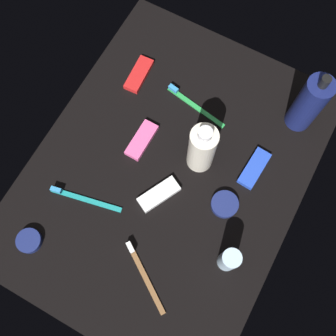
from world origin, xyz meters
The scene contains 13 objects.
ground_plane centered at (0.00, 0.00, -0.60)cm, with size 84.00×64.00×1.20cm, color black.
lotion_bottle centered at (28.36, -22.61, 9.18)cm, with size 6.64×6.64×20.82cm.
bodywash_bottle centered at (6.40, -5.42, 8.29)cm, with size 6.42×6.42×18.18cm.
deodorant_stick centered at (-12.73, -22.31, 4.78)cm, with size 4.30×4.30×9.57cm, color silver.
toothbrush_teal centered at (-16.05, 15.03, 0.61)cm, with size 4.85×17.87×2.10cm.
toothbrush_green centered at (19.15, 3.17, 0.61)cm, with size 4.28×17.94×2.10cm.
toothbrush_brown centered at (-24.14, -6.65, 0.61)cm, with size 10.94×15.67×2.10cm.
snack_bar_white centered at (-6.31, -0.91, 0.75)cm, with size 10.40×4.00×1.50cm, color white.
snack_bar_red centered at (19.92, 19.72, 0.75)cm, with size 10.40×4.00×1.50cm, color red.
snack_bar_pink centered at (3.94, 9.73, 0.75)cm, with size 10.40×4.00×1.50cm, color #E55999.
snack_bar_blue centered at (10.76, -18.41, 0.75)cm, with size 10.40×4.00×1.50cm, color blue.
cream_tin_left centered at (-0.90, -15.99, 0.80)cm, with size 6.64×6.64×1.59cm, color navy.
cream_tin_right centered at (-30.60, 20.23, 0.90)cm, with size 5.82×5.82×1.80cm, color navy.
Camera 1 is at (-26.02, -14.20, 96.01)cm, focal length 43.33 mm.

